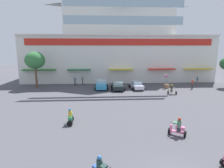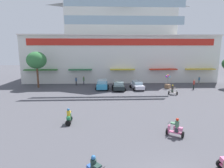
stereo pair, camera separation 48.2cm
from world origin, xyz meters
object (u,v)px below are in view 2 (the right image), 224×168
(plaza_tree_0, at_px, (37,60))
(pedestrian_2, at_px, (194,84))
(scooter_rider_2, at_px, (69,117))
(scooter_rider_5, at_px, (176,129))
(pedestrian_3, at_px, (84,80))
(scooter_rider_1, at_px, (173,90))
(pedestrian_0, at_px, (199,80))
(parked_car_2, at_px, (137,85))
(parked_car_1, at_px, (119,86))
(parked_car_0, at_px, (102,84))
(pedestrian_1, at_px, (76,81))
(balloon_vendor_cart, at_px, (168,84))

(plaza_tree_0, xyz_separation_m, pedestrian_2, (27.87, -2.82, -3.99))
(scooter_rider_2, bearing_deg, scooter_rider_5, -18.33)
(scooter_rider_2, relative_size, pedestrian_3, 0.87)
(scooter_rider_1, height_order, pedestrian_2, pedestrian_2)
(scooter_rider_1, bearing_deg, pedestrian_0, 44.34)
(pedestrian_0, bearing_deg, plaza_tree_0, -176.62)
(parked_car_2, xyz_separation_m, scooter_rider_1, (4.86, -4.23, -0.07))
(parked_car_1, bearing_deg, parked_car_0, 162.23)
(parked_car_0, bearing_deg, scooter_rider_1, -23.01)
(scooter_rider_5, relative_size, pedestrian_1, 0.92)
(balloon_vendor_cart, bearing_deg, pedestrian_0, 25.39)
(parked_car_2, height_order, scooter_rider_2, scooter_rider_2)
(parked_car_0, distance_m, pedestrian_0, 19.81)
(pedestrian_1, bearing_deg, pedestrian_2, -12.12)
(plaza_tree_0, distance_m, scooter_rider_1, 24.09)
(pedestrian_1, relative_size, pedestrian_3, 0.96)
(pedestrian_3, xyz_separation_m, balloon_vendor_cart, (15.44, -3.85, -0.14))
(parked_car_1, xyz_separation_m, scooter_rider_1, (8.19, -3.77, -0.10))
(parked_car_1, height_order, scooter_rider_5, scooter_rider_5)
(parked_car_0, distance_m, parked_car_1, 3.00)
(parked_car_2, height_order, pedestrian_1, pedestrian_1)
(parked_car_0, height_order, pedestrian_0, pedestrian_0)
(parked_car_0, xyz_separation_m, parked_car_2, (6.18, -0.46, -0.10))
(parked_car_2, bearing_deg, pedestrian_1, 160.89)
(scooter_rider_1, height_order, balloon_vendor_cart, balloon_vendor_cart)
(parked_car_0, relative_size, parked_car_2, 1.02)
(scooter_rider_5, height_order, pedestrian_1, pedestrian_1)
(scooter_rider_5, bearing_deg, pedestrian_0, 58.69)
(plaza_tree_0, xyz_separation_m, scooter_rider_5, (17.83, -20.23, -4.35))
(pedestrian_0, height_order, balloon_vendor_cart, balloon_vendor_cart)
(parked_car_0, xyz_separation_m, balloon_vendor_cart, (11.79, -0.09, 0.07))
(plaza_tree_0, bearing_deg, scooter_rider_2, -63.07)
(scooter_rider_1, xyz_separation_m, scooter_rider_2, (-14.06, -10.82, -0.02))
(scooter_rider_5, bearing_deg, balloon_vendor_cart, 72.72)
(plaza_tree_0, bearing_deg, scooter_rider_1, -15.68)
(scooter_rider_5, relative_size, pedestrian_0, 0.95)
(scooter_rider_2, bearing_deg, pedestrian_2, 37.00)
(scooter_rider_2, xyz_separation_m, pedestrian_3, (-0.64, 19.27, 0.40))
(plaza_tree_0, height_order, scooter_rider_2, plaza_tree_0)
(pedestrian_3, bearing_deg, scooter_rider_1, -29.89)
(pedestrian_0, bearing_deg, scooter_rider_2, -139.71)
(pedestrian_0, xyz_separation_m, balloon_vendor_cart, (-7.70, -3.65, -0.08))
(plaza_tree_0, relative_size, scooter_rider_1, 4.21)
(parked_car_1, relative_size, pedestrian_3, 2.35)
(pedestrian_1, bearing_deg, pedestrian_3, 12.19)
(plaza_tree_0, relative_size, parked_car_1, 1.60)
(scooter_rider_5, bearing_deg, parked_car_1, 100.30)
(parked_car_1, xyz_separation_m, parked_car_2, (3.33, 0.46, -0.03))
(scooter_rider_2, bearing_deg, balloon_vendor_cart, 46.16)
(parked_car_0, distance_m, balloon_vendor_cart, 11.79)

